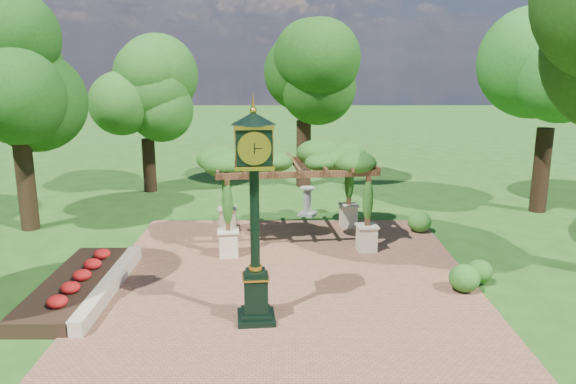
{
  "coord_description": "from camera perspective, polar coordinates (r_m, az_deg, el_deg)",
  "views": [
    {
      "loc": [
        -0.03,
        -13.02,
        5.9
      ],
      "look_at": [
        0.0,
        2.5,
        2.2
      ],
      "focal_mm": 35.0,
      "sensor_mm": 36.0,
      "label": 1
    }
  ],
  "objects": [
    {
      "name": "shrub_back",
      "position": [
        19.96,
        13.21,
        -2.94
      ],
      "size": [
        0.91,
        0.91,
        0.73
      ],
      "primitive_type": "ellipsoid",
      "rotation": [
        0.0,
        0.0,
        0.13
      ],
      "color": "#2E6A1E",
      "rests_on": "brick_plaza"
    },
    {
      "name": "shrub_front",
      "position": [
        15.29,
        17.49,
        -8.34
      ],
      "size": [
        1.05,
        1.05,
        0.72
      ],
      "primitive_type": "ellipsoid",
      "rotation": [
        0.0,
        0.0,
        0.41
      ],
      "color": "#255D1A",
      "rests_on": "brick_plaza"
    },
    {
      "name": "shrub_mid",
      "position": [
        15.99,
        18.87,
        -7.64
      ],
      "size": [
        0.81,
        0.81,
        0.63
      ],
      "primitive_type": "ellipsoid",
      "rotation": [
        0.0,
        0.0,
        0.17
      ],
      "color": "#225317",
      "rests_on": "brick_plaza"
    },
    {
      "name": "flower_bed",
      "position": [
        15.67,
        -20.8,
        -8.92
      ],
      "size": [
        1.5,
        5.0,
        0.36
      ],
      "primitive_type": "cube",
      "color": "red",
      "rests_on": "ground"
    },
    {
      "name": "tree_north",
      "position": [
        26.0,
        1.65,
        12.45
      ],
      "size": [
        3.52,
        3.52,
        8.01
      ],
      "color": "#321E14",
      "rests_on": "ground"
    },
    {
      "name": "border_wall",
      "position": [
        15.37,
        -17.62,
        -9.02
      ],
      "size": [
        0.35,
        5.0,
        0.4
      ],
      "primitive_type": "cube",
      "color": "#C6B793",
      "rests_on": "ground"
    },
    {
      "name": "tree_east_far",
      "position": [
        23.65,
        25.33,
        12.03
      ],
      "size": [
        4.04,
        4.04,
        8.52
      ],
      "color": "black",
      "rests_on": "ground"
    },
    {
      "name": "pergola",
      "position": [
        18.04,
        0.56,
        2.8
      ],
      "size": [
        5.31,
        3.67,
        3.14
      ],
      "rotation": [
        0.0,
        0.0,
        0.12
      ],
      "color": "beige",
      "rests_on": "brick_plaza"
    },
    {
      "name": "ground",
      "position": [
        14.3,
        0.02,
        -10.97
      ],
      "size": [
        120.0,
        120.0,
        0.0
      ],
      "primitive_type": "plane",
      "color": "#1E4714",
      "rests_on": "ground"
    },
    {
      "name": "tree_west_far",
      "position": [
        25.76,
        -14.29,
        9.31
      ],
      "size": [
        3.47,
        3.47,
        6.19
      ],
      "color": "black",
      "rests_on": "ground"
    },
    {
      "name": "sundial",
      "position": [
        21.59,
        1.98,
        -1.13
      ],
      "size": [
        0.8,
        0.8,
        1.1
      ],
      "rotation": [
        0.0,
        0.0,
        -0.41
      ],
      "color": "gray",
      "rests_on": "ground"
    },
    {
      "name": "brick_plaza",
      "position": [
        15.21,
        0.01,
        -9.34
      ],
      "size": [
        10.0,
        12.0,
        0.04
      ],
      "primitive_type": "cube",
      "color": "brown",
      "rests_on": "ground"
    },
    {
      "name": "tree_west_near",
      "position": [
        21.17,
        -26.13,
        11.19
      ],
      "size": [
        3.6,
        3.6,
        8.14
      ],
      "color": "black",
      "rests_on": "ground"
    },
    {
      "name": "pedestal_clock",
      "position": [
        12.26,
        -3.43,
        -0.73
      ],
      "size": [
        1.05,
        1.05,
        4.87
      ],
      "rotation": [
        0.0,
        0.0,
        0.1
      ],
      "color": "black",
      "rests_on": "brick_plaza"
    }
  ]
}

